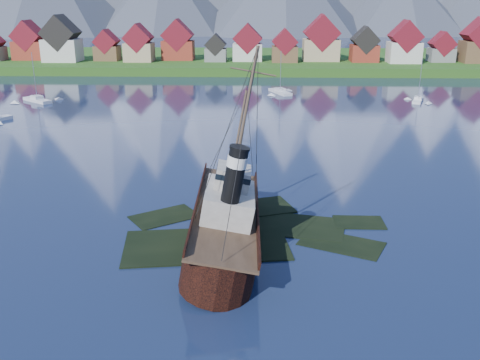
{
  "coord_description": "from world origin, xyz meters",
  "views": [
    {
      "loc": [
        2.65,
        -55.32,
        26.0
      ],
      "look_at": [
        0.44,
        6.0,
        5.0
      ],
      "focal_mm": 40.0,
      "sensor_mm": 36.0,
      "label": 1
    }
  ],
  "objects_px": {
    "tugboat_wreck": "(220,216)",
    "sailboat_e": "(280,92)",
    "sailboat_d": "(418,101)",
    "sailboat_c": "(37,101)"
  },
  "relations": [
    {
      "from": "tugboat_wreck",
      "to": "sailboat_c",
      "type": "distance_m",
      "value": 99.14
    },
    {
      "from": "tugboat_wreck",
      "to": "sailboat_d",
      "type": "bearing_deg",
      "value": 60.76
    },
    {
      "from": "sailboat_c",
      "to": "tugboat_wreck",
      "type": "bearing_deg",
      "value": -107.96
    },
    {
      "from": "sailboat_d",
      "to": "sailboat_e",
      "type": "bearing_deg",
      "value": -176.8
    },
    {
      "from": "tugboat_wreck",
      "to": "sailboat_c",
      "type": "bearing_deg",
      "value": 121.92
    },
    {
      "from": "tugboat_wreck",
      "to": "sailboat_c",
      "type": "xyz_separation_m",
      "value": [
        -54.24,
        82.94,
        -2.64
      ]
    },
    {
      "from": "tugboat_wreck",
      "to": "sailboat_d",
      "type": "relative_size",
      "value": 2.57
    },
    {
      "from": "tugboat_wreck",
      "to": "sailboat_e",
      "type": "distance_m",
      "value": 98.8
    },
    {
      "from": "tugboat_wreck",
      "to": "sailboat_e",
      "type": "xyz_separation_m",
      "value": [
        10.13,
        98.24,
        -2.67
      ]
    },
    {
      "from": "tugboat_wreck",
      "to": "sailboat_d",
      "type": "height_order",
      "value": "tugboat_wreck"
    }
  ]
}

